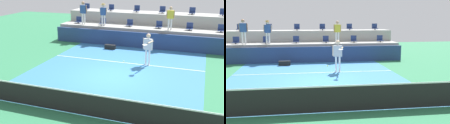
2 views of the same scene
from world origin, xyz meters
The scene contains 25 objects.
ground_plane centered at (0.00, 0.00, 0.00)m, with size 40.00×40.00×0.00m, color #2D754C.
court_inner_paint centered at (0.00, 1.00, 0.00)m, with size 9.00×10.00×0.01m, color teal.
court_service_line centered at (0.00, 2.40, 0.01)m, with size 9.00×0.06×0.00m, color white.
tennis_net centered at (0.00, -4.00, 0.50)m, with size 10.48×0.08×1.07m.
sponsor_backboard centered at (0.00, 6.00, 0.55)m, with size 13.00×0.16×1.10m, color navy.
seating_tier_lower centered at (0.00, 7.30, 0.62)m, with size 13.00×1.80×1.25m, color #9E9E99.
seating_tier_upper centered at (0.00, 9.10, 1.05)m, with size 13.00×1.80×2.10m, color #9E9E99.
stadium_chair_lower_far_left centered at (-5.32, 7.23, 1.46)m, with size 0.44×0.40×0.52m.
stadium_chair_lower_left centered at (-3.23, 7.23, 1.46)m, with size 0.44×0.40×0.52m.
stadium_chair_lower_mid_left centered at (-1.08, 7.23, 1.46)m, with size 0.44×0.40×0.52m.
stadium_chair_lower_mid_right centered at (1.12, 7.23, 1.46)m, with size 0.44×0.40×0.52m.
stadium_chair_lower_right centered at (3.24, 7.23, 1.46)m, with size 0.44×0.40×0.52m.
stadium_chair_lower_far_right centered at (5.29, 7.23, 1.46)m, with size 0.44×0.40×0.52m.
stadium_chair_upper_far_left centered at (-5.38, 9.03, 2.31)m, with size 0.44×0.40×0.52m.
stadium_chair_upper_left centered at (-3.18, 9.03, 2.31)m, with size 0.44×0.40×0.52m.
stadium_chair_upper_mid_left centered at (-1.02, 9.03, 2.31)m, with size 0.44×0.40×0.52m.
stadium_chair_upper_mid_right centered at (1.02, 9.03, 2.31)m, with size 0.44×0.40×0.52m.
stadium_chair_upper_right centered at (3.24, 9.03, 2.31)m, with size 0.44×0.40×0.52m.
stadium_chair_upper_far_right centered at (5.37, 9.03, 2.31)m, with size 0.44×0.40×0.52m.
tennis_player centered at (1.33, 2.46, 1.13)m, with size 0.61×1.32×1.82m.
spectator_leaning_on_rail centered at (-4.68, 6.85, 2.31)m, with size 0.61×0.25×1.75m.
spectator_with_hat centered at (-3.04, 6.85, 2.27)m, with size 0.57×0.42×1.67m.
spectator_in_white centered at (1.93, 6.85, 2.22)m, with size 0.58×0.24×1.62m.
tennis_ball centered at (0.53, 0.48, 0.74)m, with size 0.07×0.07×0.07m.
equipment_bag centered at (-1.83, 5.01, 0.15)m, with size 0.76×0.28×0.30m, color black.
Camera 2 is at (-0.77, -12.15, 3.08)m, focal length 41.89 mm.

